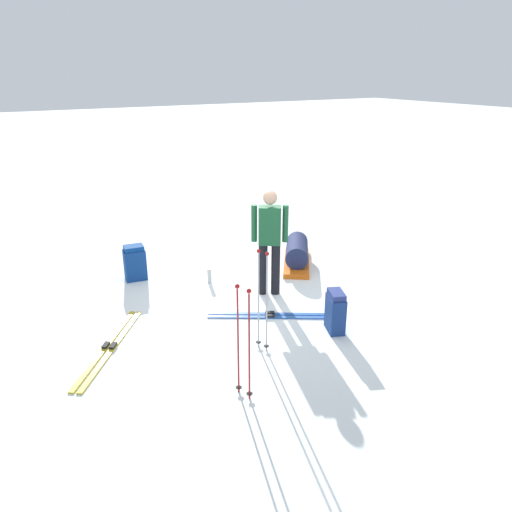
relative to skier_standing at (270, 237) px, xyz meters
name	(u,v)px	position (x,y,z in m)	size (l,w,h in m)	color
ground_plane	(256,297)	(-0.02, 0.26, -0.95)	(80.00, 80.00, 0.00)	white
skier_standing	(270,237)	(0.00, 0.00, 0.00)	(0.37, 0.50, 1.70)	black
ski_pair_near	(110,347)	(-0.36, 2.67, -0.94)	(1.68, 1.33, 0.05)	gold
ski_pair_far	(270,316)	(-0.68, 0.41, -0.94)	(1.10, 1.65, 0.05)	#27539F
backpack_large_dark	(135,263)	(1.65, 1.68, -0.66)	(0.31, 0.38, 0.61)	navy
backpack_bright	(335,312)	(-1.49, -0.15, -0.67)	(0.41, 0.33, 0.59)	navy
ski_poles_planted_near	(263,296)	(-1.38, 0.96, -0.20)	(0.20, 0.11, 1.36)	#AAAEBB
ski_poles_planted_far	(244,337)	(-2.12, 1.64, -0.22)	(0.23, 0.12, 1.33)	maroon
gear_sled	(297,253)	(0.79, -1.09, -0.73)	(1.39, 1.17, 0.49)	#DC5E13
thermos_bottle	(209,276)	(0.86, 0.66, -0.82)	(0.07, 0.07, 0.26)	#BBBEBA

